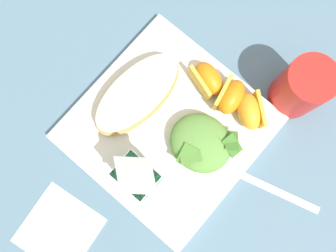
# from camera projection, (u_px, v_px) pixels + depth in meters

# --- Properties ---
(ground) EXTENTS (3.00, 3.00, 0.00)m
(ground) POSITION_uv_depth(u_px,v_px,m) (168.00, 129.00, 0.61)
(ground) COLOR slate
(white_plate) EXTENTS (0.28, 0.28, 0.02)m
(white_plate) POSITION_uv_depth(u_px,v_px,m) (168.00, 128.00, 0.60)
(white_plate) COLOR white
(white_plate) RESTS_ON ground
(cheesy_pizza_bread) EXTENTS (0.09, 0.18, 0.04)m
(cheesy_pizza_bread) POSITION_uv_depth(u_px,v_px,m) (138.00, 94.00, 0.58)
(cheesy_pizza_bread) COLOR tan
(cheesy_pizza_bread) RESTS_ON white_plate
(green_salad_pile) EXTENTS (0.11, 0.10, 0.04)m
(green_salad_pile) POSITION_uv_depth(u_px,v_px,m) (201.00, 143.00, 0.57)
(green_salad_pile) COLOR #5B8E3D
(green_salad_pile) RESTS_ON white_plate
(milk_carton) EXTENTS (0.06, 0.05, 0.11)m
(milk_carton) POSITION_uv_depth(u_px,v_px,m) (137.00, 176.00, 0.52)
(milk_carton) COLOR #2D8451
(milk_carton) RESTS_ON white_plate
(orange_wedge_front) EXTENTS (0.07, 0.07, 0.04)m
(orange_wedge_front) POSITION_uv_depth(u_px,v_px,m) (250.00, 111.00, 0.58)
(orange_wedge_front) COLOR orange
(orange_wedge_front) RESTS_ON white_plate
(orange_wedge_middle) EXTENTS (0.05, 0.07, 0.04)m
(orange_wedge_middle) POSITION_uv_depth(u_px,v_px,m) (230.00, 96.00, 0.58)
(orange_wedge_middle) COLOR orange
(orange_wedge_middle) RESTS_ON white_plate
(orange_wedge_rear) EXTENTS (0.07, 0.05, 0.04)m
(orange_wedge_rear) POSITION_uv_depth(u_px,v_px,m) (207.00, 79.00, 0.59)
(orange_wedge_rear) COLOR orange
(orange_wedge_rear) RESTS_ON white_plate
(paper_napkin) EXTENTS (0.12, 0.12, 0.00)m
(paper_napkin) POSITION_uv_depth(u_px,v_px,m) (59.00, 230.00, 0.58)
(paper_napkin) COLOR white
(paper_napkin) RESTS_ON ground
(metal_fork) EXTENTS (0.19, 0.07, 0.01)m
(metal_fork) POSITION_uv_depth(u_px,v_px,m) (255.00, 181.00, 0.59)
(metal_fork) COLOR silver
(metal_fork) RESTS_ON ground
(drinking_red_cup) EXTENTS (0.08, 0.08, 0.11)m
(drinking_red_cup) POSITION_uv_depth(u_px,v_px,m) (301.00, 88.00, 0.57)
(drinking_red_cup) COLOR red
(drinking_red_cup) RESTS_ON ground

